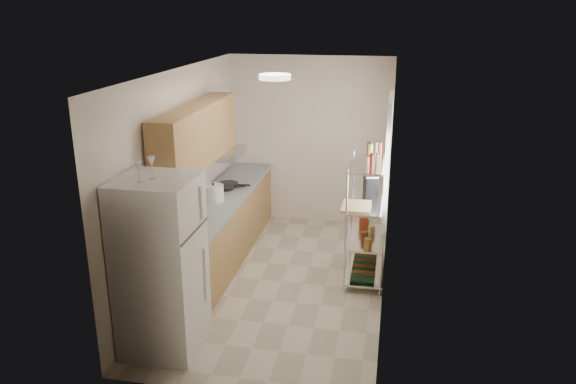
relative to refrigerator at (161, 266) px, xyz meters
name	(u,v)px	position (x,y,z in m)	size (l,w,h in m)	color
room	(281,183)	(0.87, 1.58, 0.41)	(2.52, 4.42, 2.62)	beige
counter_run	(220,230)	(-0.05, 2.02, -0.44)	(0.63, 3.51, 0.90)	tan
upper_cabinets	(197,135)	(-0.18, 1.68, 0.92)	(0.33, 2.20, 0.72)	tan
range_hood	(222,153)	(-0.13, 2.48, 0.50)	(0.50, 0.60, 0.12)	#B7BABC
window	(388,160)	(2.10, 1.93, 0.66)	(0.06, 1.00, 1.46)	white
bakers_rack	(367,195)	(1.88, 1.88, 0.22)	(0.45, 0.90, 1.73)	silver
ceiling_dome	(275,77)	(0.87, 1.28, 1.68)	(0.34, 0.34, 0.06)	white
refrigerator	(161,266)	(0.00, 0.00, 0.00)	(0.73, 0.73, 1.78)	silver
wine_glass_a	(152,168)	(0.00, -0.02, 0.99)	(0.08, 0.08, 0.21)	silver
wine_glass_b	(139,172)	(-0.08, -0.13, 0.99)	(0.07, 0.07, 0.19)	silver
rice_cooker	(213,193)	(-0.08, 1.91, 0.12)	(0.26, 0.26, 0.21)	silver
frying_pan_large	(228,184)	(-0.08, 2.54, 0.04)	(0.28, 0.28, 0.05)	black
frying_pan_small	(226,188)	(-0.07, 2.39, 0.03)	(0.21, 0.21, 0.04)	black
cutting_board	(357,206)	(1.76, 1.69, 0.14)	(0.34, 0.44, 0.03)	tan
espresso_machine	(371,185)	(1.89, 2.20, 0.26)	(0.15, 0.23, 0.27)	black
storage_bag	(363,222)	(1.83, 2.17, -0.25)	(0.10, 0.14, 0.16)	#9A3012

